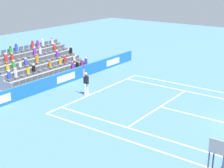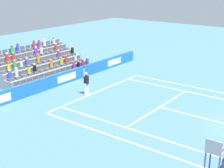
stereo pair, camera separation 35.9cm
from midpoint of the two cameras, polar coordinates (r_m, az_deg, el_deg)
The scene contains 13 objects.
line_baseline at distance 26.02m, azimuth -1.97°, elevation -1.26°, with size 10.97×0.10×0.01m, color white.
line_service at distance 23.18m, azimuth 8.69°, elevation -3.94°, with size 8.23×0.10×0.01m, color white.
line_centre_service at distance 21.99m, azimuth 16.05°, elevation -5.71°, with size 0.10×6.40×0.01m, color white.
line_singles_sideline_left at distance 19.71m, azimuth 4.06°, elevation -7.86°, with size 0.10×11.89×0.01m, color white.
line_singles_sideline_right at distance 26.50m, azimuth 13.83°, elevation -1.43°, with size 0.10×11.89×0.01m, color white.
line_doubles_sideline_left at distance 18.69m, azimuth 1.73°, elevation -9.34°, with size 0.10×11.89×0.01m, color white.
line_doubles_sideline_right at distance 27.71m, azimuth 14.97°, elevation -0.66°, with size 0.10×11.89×0.01m, color white.
line_centre_mark at distance 25.96m, azimuth -1.79°, elevation -1.30°, with size 0.10×0.20×0.01m, color white.
sponsor_barrier at distance 28.10m, azimuth -7.56°, elevation 1.17°, with size 20.18×0.22×1.04m.
tennis_player at distance 25.01m, azimuth -4.05°, elevation 0.29°, with size 0.53×0.37×2.85m.
umpire_chair at distance 14.68m, azimuth 17.96°, elevation -11.74°, with size 0.70×0.70×2.34m.
stadium_stand at distance 30.54m, azimuth -12.39°, elevation 2.88°, with size 8.68×4.75×3.03m.
loose_tennis_ball at distance 19.56m, azimuth 19.26°, elevation -9.03°, with size 0.07×0.07×0.07m, color #D1E533.
Camera 2 is at (18.97, 3.73, 8.59)m, focal length 53.05 mm.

